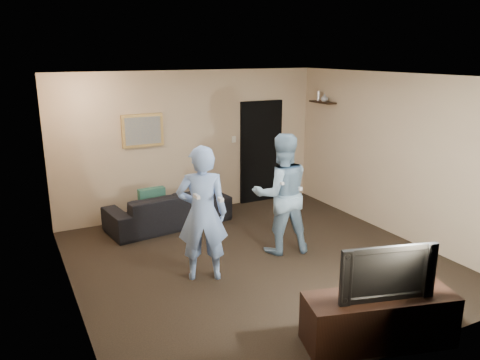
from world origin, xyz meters
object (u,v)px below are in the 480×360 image
tv_console (379,320)px  wii_player_right (281,194)px  sofa (169,208)px  television (383,269)px  wii_player_left (202,214)px

tv_console → wii_player_right: 2.53m
sofa → tv_console: sofa is taller
wii_player_right → tv_console: bearing=-97.6°
television → wii_player_left: wii_player_left is taller
sofa → wii_player_right: wii_player_right is taller
sofa → tv_console: size_ratio=1.35×
sofa → television: television is taller
television → wii_player_right: bearing=98.1°
sofa → tv_console: bearing=93.5°
wii_player_right → television: bearing=-97.6°
wii_player_right → sofa: bearing=122.3°
tv_console → television: (-0.00, 0.00, 0.56)m
television → wii_player_left: 2.39m
sofa → wii_player_left: wii_player_left is taller
television → wii_player_left: (-1.04, 2.15, 0.08)m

